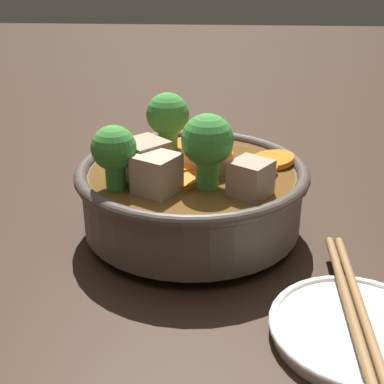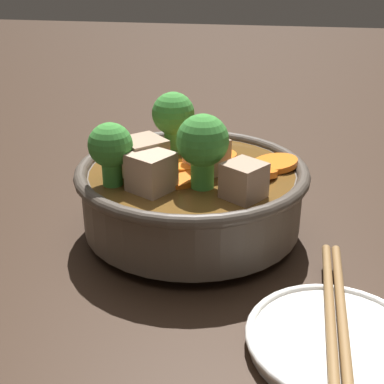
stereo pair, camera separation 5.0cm
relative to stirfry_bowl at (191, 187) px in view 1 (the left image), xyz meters
The scene contains 5 objects.
ground_plane 0.05m from the stirfry_bowl, 138.21° to the right, with size 3.00×3.00×0.00m, color black.
stirfry_bowl is the anchor object (origin of this frame).
side_saucer 0.20m from the stirfry_bowl, 130.89° to the left, with size 0.12×0.12×0.01m.
napkin 0.25m from the stirfry_bowl, 73.43° to the right, with size 0.11×0.08×0.00m.
chopsticks_pair 0.19m from the stirfry_bowl, 130.89° to the left, with size 0.02×0.22×0.01m.
Camera 1 is at (-0.03, 0.45, 0.25)m, focal length 50.00 mm.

